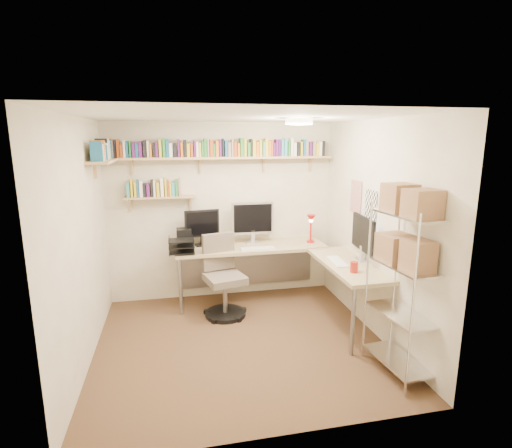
# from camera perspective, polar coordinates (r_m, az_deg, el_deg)

# --- Properties ---
(ground) EXTENTS (3.20, 3.20, 0.00)m
(ground) POSITION_cam_1_polar(r_m,az_deg,el_deg) (4.75, -2.17, -16.56)
(ground) COLOR #472B1E
(ground) RESTS_ON ground
(room_shell) EXTENTS (3.24, 3.04, 2.52)m
(room_shell) POSITION_cam_1_polar(r_m,az_deg,el_deg) (4.23, -2.28, 2.15)
(room_shell) COLOR #C1B69D
(room_shell) RESTS_ON ground
(wall_shelves) EXTENTS (3.12, 1.09, 0.80)m
(wall_shelves) POSITION_cam_1_polar(r_m,az_deg,el_deg) (5.41, -9.24, 9.33)
(wall_shelves) COLOR tan
(wall_shelves) RESTS_ON ground
(corner_desk) EXTENTS (2.49, 2.06, 1.41)m
(corner_desk) POSITION_cam_1_polar(r_m,az_deg,el_deg) (5.37, 1.38, -3.83)
(corner_desk) COLOR tan
(corner_desk) RESTS_ON ground
(office_chair) EXTENTS (0.57, 0.58, 1.06)m
(office_chair) POSITION_cam_1_polar(r_m,az_deg,el_deg) (5.28, -4.71, -8.23)
(office_chair) COLOR black
(office_chair) RESTS_ON ground
(wire_rack) EXTENTS (0.42, 0.76, 1.87)m
(wire_rack) POSITION_cam_1_polar(r_m,az_deg,el_deg) (3.97, 20.66, -2.33)
(wire_rack) COLOR silver
(wire_rack) RESTS_ON ground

